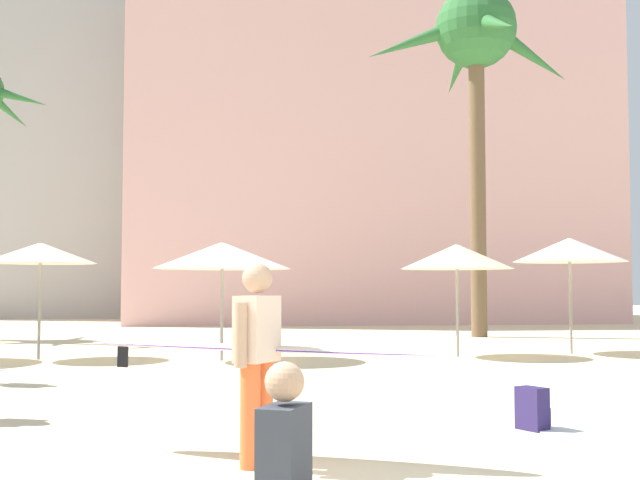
# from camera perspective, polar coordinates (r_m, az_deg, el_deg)

# --- Properties ---
(hotel_pink) EXTENTS (19.70, 10.96, 15.27)m
(hotel_pink) POSITION_cam_1_polar(r_m,az_deg,el_deg) (37.22, 2.90, 6.28)
(hotel_pink) COLOR beige
(hotel_pink) RESTS_ON ground
(hotel_tower_gray) EXTENTS (12.68, 10.89, 30.61)m
(hotel_tower_gray) POSITION_cam_1_polar(r_m,az_deg,el_deg) (47.35, -16.85, 13.85)
(hotel_tower_gray) COLOR #A8A8A3
(hotel_tower_gray) RESTS_ON ground
(palm_tree_far_left) EXTENTS (6.44, 6.48, 10.26)m
(palm_tree_far_left) POSITION_cam_1_polar(r_m,az_deg,el_deg) (25.29, 10.75, 13.00)
(palm_tree_far_left) COLOR brown
(palm_tree_far_left) RESTS_ON ground
(cafe_umbrella_0) EXTENTS (2.31, 2.31, 2.31)m
(cafe_umbrella_0) POSITION_cam_1_polar(r_m,az_deg,el_deg) (17.15, 9.46, -1.14)
(cafe_umbrella_0) COLOR gray
(cafe_umbrella_0) RESTS_ON ground
(cafe_umbrella_2) EXTENTS (2.41, 2.41, 2.49)m
(cafe_umbrella_2) POSITION_cam_1_polar(r_m,az_deg,el_deg) (18.50, 16.91, -0.67)
(cafe_umbrella_2) COLOR gray
(cafe_umbrella_2) RESTS_ON ground
(cafe_umbrella_3) EXTENTS (2.68, 2.68, 2.30)m
(cafe_umbrella_3) POSITION_cam_1_polar(r_m,az_deg,el_deg) (16.13, -6.80, -1.07)
(cafe_umbrella_3) COLOR gray
(cafe_umbrella_3) RESTS_ON ground
(cafe_umbrella_4) EXTENTS (2.20, 2.20, 2.31)m
(cafe_umbrella_4) POSITION_cam_1_polar(r_m,az_deg,el_deg) (17.17, -18.80, -0.86)
(cafe_umbrella_4) COLOR gray
(cafe_umbrella_4) RESTS_ON ground
(beach_towel) EXTENTS (2.01, 1.50, 0.01)m
(beach_towel) POSITION_cam_1_polar(r_m,az_deg,el_deg) (8.64, 21.00, -12.39)
(beach_towel) COLOR white
(beach_towel) RESTS_ON ground
(backpack) EXTENTS (0.33, 0.35, 0.42)m
(backpack) POSITION_cam_1_polar(r_m,az_deg,el_deg) (8.54, 14.54, -11.29)
(backpack) COLOR #2C2153
(backpack) RESTS_ON ground
(person_far_left) EXTENTS (2.99, 1.60, 1.60)m
(person_far_left) POSITION_cam_1_polar(r_m,az_deg,el_deg) (6.71, -4.45, -7.72)
(person_far_left) COLOR orange
(person_far_left) RESTS_ON ground
(person_mid_right) EXTENTS (1.02, 0.74, 0.96)m
(person_mid_right) POSITION_cam_1_polar(r_m,az_deg,el_deg) (5.01, -0.64, -15.59)
(person_mid_right) COLOR tan
(person_mid_right) RESTS_ON ground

